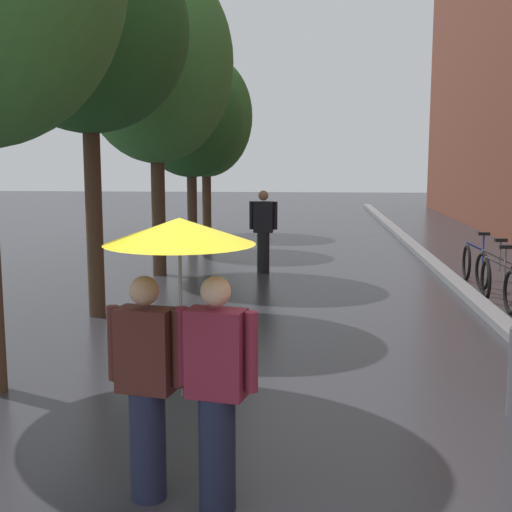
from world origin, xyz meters
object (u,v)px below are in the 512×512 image
object	(u,v)px
parked_bicycle_6	(493,262)
street_tree_4	(206,117)
street_tree_1	(88,31)
street_tree_2	(155,62)
couple_under_umbrella	(181,322)
pedestrian_walking_midground	(263,231)
street_tree_3	(191,120)
parked_bicycle_5	(510,270)

from	to	relation	value
parked_bicycle_6	street_tree_4	bearing A→B (deg)	132.80
street_tree_1	parked_bicycle_6	bearing A→B (deg)	26.77
street_tree_4	street_tree_2	bearing A→B (deg)	-89.46
street_tree_1	couple_under_umbrella	distance (m)	6.71
street_tree_4	pedestrian_walking_midground	size ratio (longest dim) A/B	3.15
street_tree_3	pedestrian_walking_midground	world-z (taller)	street_tree_3
street_tree_3	parked_bicycle_5	bearing A→B (deg)	-34.99
parked_bicycle_5	parked_bicycle_6	distance (m)	0.97
couple_under_umbrella	street_tree_1	bearing A→B (deg)	113.03
street_tree_2	couple_under_umbrella	size ratio (longest dim) A/B	3.07
street_tree_2	street_tree_3	distance (m)	3.69
parked_bicycle_6	pedestrian_walking_midground	distance (m)	4.65
parked_bicycle_5	street_tree_1	bearing A→B (deg)	-160.13
street_tree_4	parked_bicycle_6	world-z (taller)	street_tree_4
couple_under_umbrella	parked_bicycle_6	bearing A→B (deg)	63.30
pedestrian_walking_midground	couple_under_umbrella	bearing A→B (deg)	-89.76
street_tree_2	parked_bicycle_6	xyz separation A→B (m)	(6.72, -0.14, -3.90)
street_tree_1	street_tree_4	size ratio (longest dim) A/B	1.06
street_tree_2	parked_bicycle_5	distance (m)	7.89
street_tree_1	parked_bicycle_6	size ratio (longest dim) A/B	5.19
street_tree_3	couple_under_umbrella	bearing A→B (deg)	-80.75
street_tree_4	pedestrian_walking_midground	distance (m)	7.65
parked_bicycle_6	pedestrian_walking_midground	world-z (taller)	pedestrian_walking_midground
parked_bicycle_6	street_tree_3	bearing A→B (deg)	150.82
street_tree_4	parked_bicycle_6	distance (m)	10.50
street_tree_3	street_tree_1	bearing A→B (deg)	-92.27
street_tree_3	couple_under_umbrella	distance (m)	13.07
street_tree_4	couple_under_umbrella	bearing A→B (deg)	-82.22
street_tree_2	couple_under_umbrella	bearing A→B (deg)	-76.71
street_tree_2	street_tree_4	xyz separation A→B (m)	(-0.07, 7.19, -0.68)
parked_bicycle_5	street_tree_3	bearing A→B (deg)	145.01
street_tree_3	street_tree_2	bearing A→B (deg)	-91.47
street_tree_4	parked_bicycle_5	size ratio (longest dim) A/B	4.78
parked_bicycle_5	street_tree_4	bearing A→B (deg)	129.47
pedestrian_walking_midground	parked_bicycle_6	bearing A→B (deg)	-6.45
street_tree_1	couple_under_umbrella	bearing A→B (deg)	-66.97
parked_bicycle_5	pedestrian_walking_midground	bearing A→B (deg)	162.19
street_tree_4	pedestrian_walking_midground	world-z (taller)	street_tree_4
couple_under_umbrella	pedestrian_walking_midground	bearing A→B (deg)	90.24
couple_under_umbrella	pedestrian_walking_midground	xyz separation A→B (m)	(-0.04, 9.56, -0.45)
street_tree_3	pedestrian_walking_midground	xyz separation A→B (m)	(2.04, -3.18, -2.44)
street_tree_1	pedestrian_walking_midground	size ratio (longest dim) A/B	3.34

